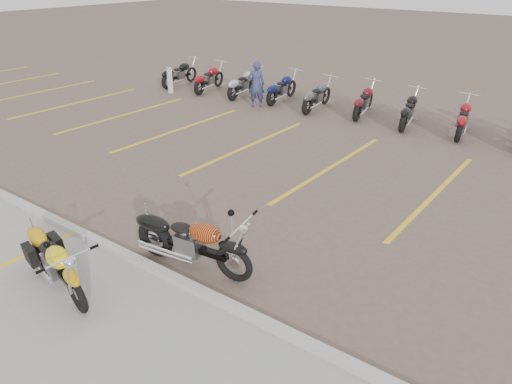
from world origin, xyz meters
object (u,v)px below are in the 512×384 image
person_a (256,84)px  bollard (170,80)px  yellow_cruiser (58,263)px  flame_cruiser (191,243)px

person_a → bollard: bearing=-31.7°
yellow_cruiser → bollard: 13.26m
bollard → yellow_cruiser: bearing=-51.8°
bollard → person_a: bearing=5.3°
person_a → yellow_cruiser: bearing=74.0°
yellow_cruiser → bollard: bearing=142.1°
person_a → flame_cruiser: bearing=83.8°
yellow_cruiser → flame_cruiser: bearing=66.5°
flame_cruiser → bollard: bearing=130.2°
person_a → bollard: (-4.05, -0.38, -0.32)m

